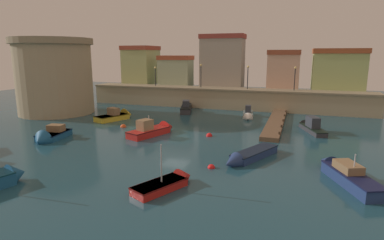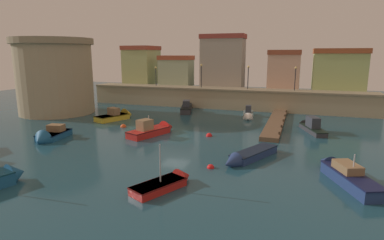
# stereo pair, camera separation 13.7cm
# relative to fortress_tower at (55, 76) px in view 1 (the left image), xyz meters

# --- Properties ---
(ground_plane) EXTENTS (104.62, 104.62, 0.00)m
(ground_plane) POSITION_rel_fortress_tower_xyz_m (20.50, -7.51, -5.09)
(ground_plane) COLOR #1E4756
(quay_wall) EXTENTS (42.31, 3.79, 3.00)m
(quay_wall) POSITION_rel_fortress_tower_xyz_m (20.50, 11.67, -3.58)
(quay_wall) COLOR tan
(quay_wall) RESTS_ON ground
(old_town_backdrop) EXTENTS (38.19, 6.02, 8.27)m
(old_town_backdrop) POSITION_rel_fortress_tower_xyz_m (21.74, 15.74, 0.97)
(old_town_backdrop) COLOR #B2BD77
(old_town_backdrop) RESTS_ON ground
(fortress_tower) EXTENTS (10.55, 10.55, 10.05)m
(fortress_tower) POSITION_rel_fortress_tower_xyz_m (0.00, 0.00, 0.00)
(fortress_tower) COLOR tan
(fortress_tower) RESTS_ON ground
(pier_dock) EXTENTS (1.79, 15.74, 0.70)m
(pier_dock) POSITION_rel_fortress_tower_xyz_m (29.13, 2.05, -4.87)
(pier_dock) COLOR brown
(pier_dock) RESTS_ON ground
(quay_lamp_0) EXTENTS (0.32, 0.32, 3.03)m
(quay_lamp_0) POSITION_rel_fortress_tower_xyz_m (9.47, 11.67, -0.04)
(quay_lamp_0) COLOR black
(quay_lamp_0) RESTS_ON quay_wall
(quay_lamp_1) EXTENTS (0.32, 0.32, 3.52)m
(quay_lamp_1) POSITION_rel_fortress_tower_xyz_m (17.09, 11.67, 0.25)
(quay_lamp_1) COLOR black
(quay_lamp_1) RESTS_ON quay_wall
(quay_lamp_2) EXTENTS (0.32, 0.32, 3.35)m
(quay_lamp_2) POSITION_rel_fortress_tower_xyz_m (24.21, 11.67, 0.15)
(quay_lamp_2) COLOR black
(quay_lamp_2) RESTS_ON quay_wall
(quay_lamp_3) EXTENTS (0.32, 0.32, 3.31)m
(quay_lamp_3) POSITION_rel_fortress_tower_xyz_m (30.74, 11.67, 0.13)
(quay_lamp_3) COLOR black
(quay_lamp_3) RESTS_ON quay_wall
(moored_boat_1) EXTENTS (3.80, 6.49, 2.33)m
(moored_boat_1) POSITION_rel_fortress_tower_xyz_m (34.57, -13.44, -4.60)
(moored_boat_1) COLOR navy
(moored_boat_1) RESTS_ON ground
(moored_boat_3) EXTENTS (3.55, 5.39, 2.07)m
(moored_boat_3) POSITION_rel_fortress_tower_xyz_m (10.19, -1.04, -4.66)
(moored_boat_3) COLOR gold
(moored_boat_3) RESTS_ON ground
(moored_boat_4) EXTENTS (3.49, 6.04, 2.51)m
(moored_boat_4) POSITION_rel_fortress_tower_xyz_m (17.82, -6.46, -4.60)
(moored_boat_4) COLOR red
(moored_boat_4) RESTS_ON ground
(moored_boat_5) EXTENTS (3.07, 4.48, 3.21)m
(moored_boat_5) POSITION_rel_fortress_tower_xyz_m (24.35, -18.05, -4.81)
(moored_boat_5) COLOR red
(moored_boat_5) RESTS_ON ground
(moored_boat_6) EXTENTS (1.96, 5.06, 1.75)m
(moored_boat_6) POSITION_rel_fortress_tower_xyz_m (25.43, 5.21, -4.71)
(moored_boat_6) COLOR white
(moored_boat_6) RESTS_ON ground
(moored_boat_7) EXTENTS (3.27, 6.97, 1.85)m
(moored_boat_7) POSITION_rel_fortress_tower_xyz_m (16.20, 7.58, -4.57)
(moored_boat_7) COLOR #333338
(moored_boat_7) RESTS_ON ground
(moored_boat_8) EXTENTS (3.19, 6.22, 1.90)m
(moored_boat_8) POSITION_rel_fortress_tower_xyz_m (32.78, 0.33, -4.59)
(moored_boat_8) COLOR #333338
(moored_boat_8) RESTS_ON ground
(moored_boat_9) EXTENTS (3.76, 6.13, 1.27)m
(moored_boat_9) POSITION_rel_fortress_tower_xyz_m (28.07, -11.54, -4.76)
(moored_boat_9) COLOR navy
(moored_boat_9) RESTS_ON ground
(moored_boat_10) EXTENTS (2.49, 4.51, 1.84)m
(moored_boat_10) POSITION_rel_fortress_tower_xyz_m (9.43, -11.75, -4.70)
(moored_boat_10) COLOR #195689
(moored_boat_10) RESTS_ON ground
(mooring_buoy_0) EXTENTS (0.65, 0.65, 0.65)m
(mooring_buoy_0) POSITION_rel_fortress_tower_xyz_m (13.14, -4.71, -5.09)
(mooring_buoy_0) COLOR #EA4C19
(mooring_buoy_0) RESTS_ON ground
(mooring_buoy_1) EXTENTS (0.53, 0.53, 0.53)m
(mooring_buoy_1) POSITION_rel_fortress_tower_xyz_m (25.91, -14.06, -5.09)
(mooring_buoy_1) COLOR red
(mooring_buoy_1) RESTS_ON ground
(mooring_buoy_2) EXTENTS (0.63, 0.63, 0.63)m
(mooring_buoy_2) POSITION_rel_fortress_tower_xyz_m (23.31, -5.44, -5.09)
(mooring_buoy_2) COLOR red
(mooring_buoy_2) RESTS_ON ground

